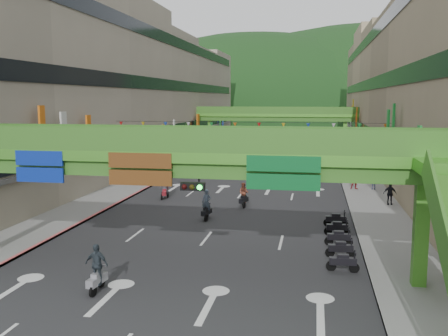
{
  "coord_description": "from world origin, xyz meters",
  "views": [
    {
      "loc": [
        6.32,
        -16.53,
        8.38
      ],
      "look_at": [
        0.0,
        18.0,
        3.5
      ],
      "focal_mm": 40.0,
      "sensor_mm": 36.0,
      "label": 1
    }
  ],
  "objects": [
    {
      "name": "car_silver",
      "position": [
        -4.64,
        57.62,
        0.63
      ],
      "size": [
        1.83,
        3.95,
        1.25
      ],
      "primitive_type": "imported",
      "rotation": [
        0.0,
        0.0,
        -0.14
      ],
      "color": "silver",
      "rests_on": "ground"
    },
    {
      "name": "overpass_near",
      "position": [
        0.93,
        5.38,
        5.21
      ],
      "size": [
        28.0,
        12.27,
        7.1
      ],
      "color": "#4C9E2D",
      "rests_on": "ground"
    },
    {
      "name": "overpass_far",
      "position": [
        0.0,
        65.0,
        5.4
      ],
      "size": [
        28.0,
        2.2,
        7.1
      ],
      "color": "#4C9E2D",
      "rests_on": "ground"
    },
    {
      "name": "scooter_rider_mid",
      "position": [
        0.95,
        21.32,
        0.98
      ],
      "size": [
        0.86,
        1.59,
        1.91
      ],
      "color": "black",
      "rests_on": "ground"
    },
    {
      "name": "sidewalk_left",
      "position": [
        -11.0,
        50.0,
        0.07
      ],
      "size": [
        4.0,
        140.0,
        0.15
      ],
      "primitive_type": "cube",
      "color": "gray",
      "rests_on": "ground"
    },
    {
      "name": "bunting_string",
      "position": [
        0.0,
        30.0,
        5.96
      ],
      "size": [
        26.0,
        0.36,
        0.47
      ],
      "color": "black",
      "rests_on": "ground"
    },
    {
      "name": "pedestrian_red",
      "position": [
        10.08,
        29.97,
        0.95
      ],
      "size": [
        1.06,
        0.9,
        1.9
      ],
      "primitive_type": "imported",
      "rotation": [
        0.0,
        0.0,
        0.22
      ],
      "color": "maroon",
      "rests_on": "ground"
    },
    {
      "name": "pedestrian_dark",
      "position": [
        12.2,
        23.57,
        0.87
      ],
      "size": [
        1.05,
        0.53,
        1.73
      ],
      "primitive_type": "imported",
      "rotation": [
        0.0,
        0.0,
        0.11
      ],
      "color": "black",
      "rests_on": "ground"
    },
    {
      "name": "pedestrian_blue",
      "position": [
        11.71,
        30.14,
        0.9
      ],
      "size": [
        0.88,
        0.6,
        1.79
      ],
      "primitive_type": "imported",
      "rotation": [
        0.0,
        0.0,
        3.07
      ],
      "color": "#2F334D",
      "rests_on": "ground"
    },
    {
      "name": "scooter_rider_left",
      "position": [
        -2.88,
        2.97,
        1.1
      ],
      "size": [
        1.11,
        1.6,
        2.18
      ],
      "color": "gray",
      "rests_on": "ground"
    },
    {
      "name": "hill_left",
      "position": [
        -15.0,
        160.0,
        0.0
      ],
      "size": [
        168.0,
        140.0,
        112.0
      ],
      "primitive_type": "ellipsoid",
      "color": "#1C4419",
      "rests_on": "ground"
    },
    {
      "name": "road_slab",
      "position": [
        0.0,
        50.0,
        0.01
      ],
      "size": [
        18.0,
        140.0,
        0.02
      ],
      "primitive_type": "cube",
      "color": "#28282B",
      "rests_on": "ground"
    },
    {
      "name": "car_yellow",
      "position": [
        4.44,
        47.02,
        0.73
      ],
      "size": [
        1.87,
        4.35,
        1.46
      ],
      "primitive_type": "imported",
      "rotation": [
        0.0,
        0.0,
        -0.03
      ],
      "color": "orange",
      "rests_on": "ground"
    },
    {
      "name": "sidewalk_right",
      "position": [
        11.0,
        50.0,
        0.07
      ],
      "size": [
        4.0,
        140.0,
        0.15
      ],
      "primitive_type": "cube",
      "color": "gray",
      "rests_on": "ground"
    },
    {
      "name": "ground",
      "position": [
        0.0,
        0.0,
        0.0
      ],
      "size": [
        320.0,
        320.0,
        0.0
      ],
      "primitive_type": "plane",
      "color": "black",
      "rests_on": "ground"
    },
    {
      "name": "curb_left",
      "position": [
        -9.1,
        50.0,
        0.09
      ],
      "size": [
        0.2,
        140.0,
        0.18
      ],
      "primitive_type": "cube",
      "color": "#CC5959",
      "rests_on": "ground"
    },
    {
      "name": "curb_right",
      "position": [
        9.1,
        50.0,
        0.09
      ],
      "size": [
        0.2,
        140.0,
        0.18
      ],
      "primitive_type": "cube",
      "color": "gray",
      "rests_on": "ground"
    },
    {
      "name": "scooter_rider_far",
      "position": [
        -6.05,
        23.24,
        1.04
      ],
      "size": [
        0.92,
        1.59,
        2.05
      ],
      "color": "maroon",
      "rests_on": "ground"
    },
    {
      "name": "hill_right",
      "position": [
        25.0,
        180.0,
        0.0
      ],
      "size": [
        208.0,
        176.0,
        128.0
      ],
      "primitive_type": "ellipsoid",
      "color": "#1C4419",
      "rests_on": "ground"
    },
    {
      "name": "building_row_left",
      "position": [
        -18.93,
        50.0,
        9.46
      ],
      "size": [
        12.8,
        95.0,
        19.0
      ],
      "color": "#9E937F",
      "rests_on": "ground"
    },
    {
      "name": "parked_scooter_row",
      "position": [
        7.8,
        11.93,
        0.52
      ],
      "size": [
        1.6,
        9.35,
        1.08
      ],
      "color": "black",
      "rests_on": "ground"
    },
    {
      "name": "building_row_right",
      "position": [
        18.93,
        50.0,
        9.46
      ],
      "size": [
        12.8,
        95.0,
        19.0
      ],
      "color": "gray",
      "rests_on": "ground"
    },
    {
      "name": "scooter_rider_near",
      "position": [
        -1.01,
        16.73,
        1.01
      ],
      "size": [
        0.72,
        1.6,
        2.14
      ],
      "color": "black",
      "rests_on": "ground"
    }
  ]
}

